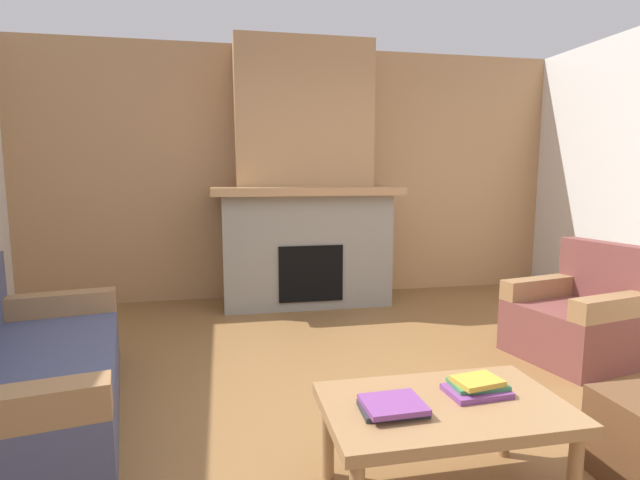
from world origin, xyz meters
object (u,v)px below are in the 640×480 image
fireplace (304,193)px  couch (20,379)px  coffee_table (444,415)px  armchair (580,319)px

fireplace → couch: fireplace is taller
couch → coffee_table: couch is taller
armchair → coffee_table: armchair is taller
couch → coffee_table: bearing=-26.2°
armchair → coffee_table: size_ratio=0.90×
coffee_table → fireplace: bearing=90.6°
couch → armchair: same height
fireplace → coffee_table: fireplace is taller
fireplace → coffee_table: 3.38m
fireplace → armchair: bearing=-48.8°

